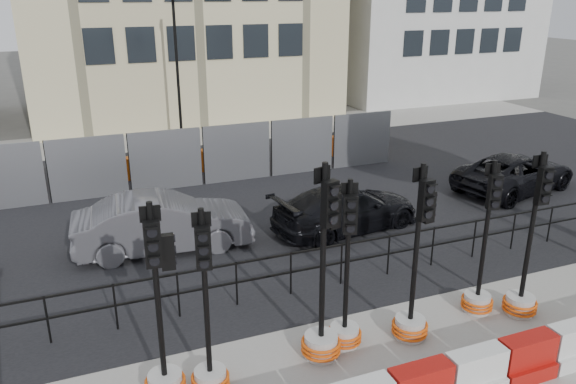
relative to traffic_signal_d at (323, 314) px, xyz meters
name	(u,v)px	position (x,y,z in m)	size (l,w,h in m)	color
ground	(314,324)	(0.29, 1.01, -0.87)	(120.00, 120.00, 0.00)	#51514C
road	(220,204)	(0.29, 8.01, -0.85)	(40.00, 14.00, 0.03)	black
sidewalk_far	(166,137)	(0.29, 17.01, -0.86)	(40.00, 4.00, 0.02)	gray
kerb_railing	(291,266)	(0.29, 2.21, -0.18)	(18.00, 0.04, 1.00)	black
heras_fencing	(213,158)	(0.86, 10.87, -0.21)	(14.33, 1.72, 2.00)	gray
lamp_post_far	(177,66)	(0.79, 15.99, 2.36)	(0.12, 0.56, 6.00)	black
traffic_signal_b	(163,354)	(-2.77, 0.00, -0.07)	(0.66, 0.66, 3.35)	silver
traffic_signal_c	(209,356)	(-2.07, -0.15, -0.20)	(0.63, 0.63, 3.21)	silver
traffic_signal_d	(323,314)	(0.00, 0.00, 0.00)	(0.72, 0.72, 3.63)	silver
traffic_signal_e	(345,314)	(0.53, 0.15, -0.20)	(0.64, 0.64, 3.23)	silver
traffic_signal_f	(413,299)	(1.80, -0.09, -0.05)	(0.68, 0.68, 3.44)	silver
traffic_signal_g	(480,283)	(3.57, 0.19, -0.20)	(0.63, 0.63, 3.22)	silver
traffic_signal_h	(524,283)	(4.30, -0.22, -0.16)	(0.67, 0.67, 3.42)	silver
car_b	(163,223)	(-1.82, 5.49, -0.15)	(4.45, 1.80, 1.44)	#535358
car_c	(346,208)	(3.02, 4.92, -0.25)	(4.42, 2.31, 1.22)	black
car_d	(515,173)	(9.56, 5.70, -0.25)	(4.79, 3.00, 1.23)	black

